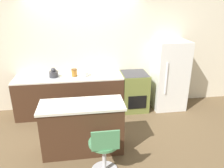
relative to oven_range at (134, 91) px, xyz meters
The scene contains 10 objects.
ground_plane 1.26m from the oven_range, 163.06° to the right, with size 14.00×14.00×0.00m, color brown.
wall_back 1.46m from the oven_range, 162.46° to the left, with size 8.00×0.06×2.60m.
back_counter 1.49m from the oven_range, behind, with size 2.36×0.65×0.89m.
kitchen_island 1.87m from the oven_range, 131.28° to the right, with size 1.39×0.56×0.88m.
oven_range is the anchor object (origin of this frame).
refrigerator 0.91m from the oven_range, ahead, with size 0.73×0.69×1.61m.
stool_chair 2.23m from the oven_range, 114.80° to the right, with size 0.46×0.46×0.84m.
kettle 1.88m from the oven_range, behind, with size 0.19×0.19×0.21m.
mixing_bowl 1.26m from the oven_range, behind, with size 0.22×0.22×0.10m.
canister_jar 1.46m from the oven_range, behind, with size 0.12×0.12×0.16m.
Camera 1 is at (-0.07, -4.28, 2.45)m, focal length 35.00 mm.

